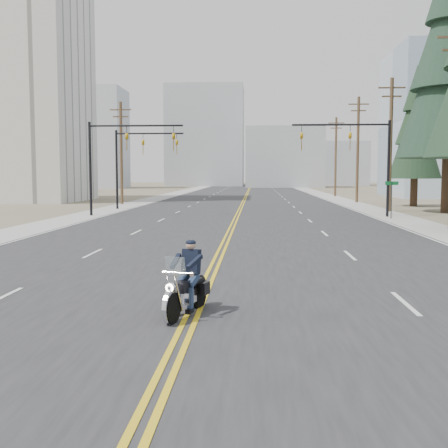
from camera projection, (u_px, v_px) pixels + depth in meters
name	position (u px, v px, depth m)	size (l,w,h in m)	color
ground_plane	(176.00, 353.00, 9.82)	(400.00, 400.00, 0.00)	#776D56
road	(246.00, 196.00, 79.43)	(20.00, 200.00, 0.01)	#303033
sidewalk_left	(166.00, 196.00, 80.08)	(3.00, 200.00, 0.01)	#A5A5A0
sidewalk_right	(328.00, 196.00, 78.78)	(3.00, 200.00, 0.01)	#A5A5A0
traffic_mast_left	(117.00, 150.00, 41.71)	(7.10, 0.26, 7.00)	black
traffic_mast_right	(361.00, 149.00, 40.70)	(7.10, 0.26, 7.00)	black
traffic_mast_far	(135.00, 154.00, 49.69)	(6.10, 0.26, 7.00)	black
street_sign	(392.00, 193.00, 38.88)	(0.90, 0.06, 2.62)	black
utility_pole_c	(390.00, 143.00, 46.40)	(2.20, 0.30, 11.00)	brown
utility_pole_d	(358.00, 148.00, 61.29)	(2.20, 0.30, 11.50)	brown
utility_pole_e	(336.00, 155.00, 78.22)	(2.20, 0.30, 11.00)	brown
utility_pole_left	(121.00, 151.00, 57.78)	(2.20, 0.30, 10.50)	brown
apartment_block	(2.00, 71.00, 64.77)	(18.00, 14.00, 30.00)	silver
haze_bldg_a	(93.00, 139.00, 125.18)	(14.00, 12.00, 22.00)	#B7BCC6
haze_bldg_b	(284.00, 158.00, 133.05)	(18.00, 14.00, 14.00)	#ADB2B7
haze_bldg_c	(443.00, 146.00, 116.15)	(16.00, 12.00, 18.00)	#B7BCC6
haze_bldg_d	(206.00, 137.00, 148.57)	(20.00, 15.00, 26.00)	#ADB2B7
haze_bldg_e	(340.00, 164.00, 157.04)	(14.00, 14.00, 12.00)	#B7BCC6
haze_bldg_f	(52.00, 155.00, 141.21)	(12.00, 12.00, 16.00)	#ADB2B7
motorcyclist	(186.00, 278.00, 12.38)	(0.91, 2.13, 1.67)	black
conifer_far	(416.00, 126.00, 54.06)	(5.05, 5.05, 13.52)	#382619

